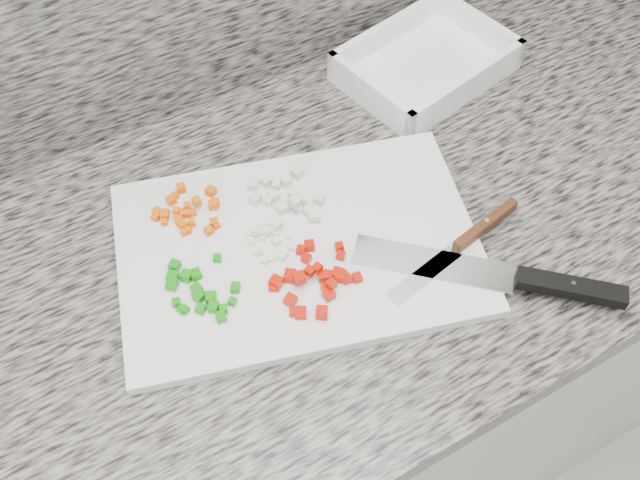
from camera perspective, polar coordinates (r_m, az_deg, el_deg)
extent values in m
cube|color=silver|center=(1.31, -6.12, -14.22)|extent=(3.92, 0.62, 0.86)
cube|color=slate|center=(0.91, -8.57, -3.79)|extent=(3.96, 0.64, 0.04)
cube|color=silver|center=(0.90, -1.73, -0.64)|extent=(0.52, 0.42, 0.02)
cube|color=#D75404|center=(0.92, -8.29, 1.17)|extent=(0.01, 0.01, 0.01)
cube|color=#D75404|center=(0.93, -11.42, 2.32)|extent=(0.01, 0.01, 0.01)
cube|color=#D75404|center=(0.93, -12.35, 1.41)|extent=(0.01, 0.01, 0.01)
cube|color=#D75404|center=(0.94, -10.15, 2.18)|extent=(0.01, 0.01, 0.01)
cube|color=#D75404|center=(0.94, -8.56, 2.81)|extent=(0.01, 0.01, 0.01)
cube|color=#D75404|center=(0.92, -10.83, 0.61)|extent=(0.01, 0.01, 0.01)
cube|color=#D75404|center=(0.96, -11.06, 4.12)|extent=(0.01, 0.01, 0.01)
cube|color=#D75404|center=(0.91, -8.88, 0.75)|extent=(0.01, 0.01, 0.01)
cube|color=#D75404|center=(0.94, -12.27, 2.20)|extent=(0.01, 0.01, 0.01)
cube|color=#D75404|center=(0.92, -8.49, 1.39)|extent=(0.01, 0.01, 0.01)
cube|color=#D75404|center=(0.93, -10.58, 2.74)|extent=(0.01, 0.01, 0.01)
cube|color=#D75404|center=(0.94, -12.33, 1.97)|extent=(0.01, 0.01, 0.01)
cube|color=#D75404|center=(0.94, -8.39, 3.01)|extent=(0.01, 0.01, 0.01)
cube|color=#D75404|center=(0.95, -8.72, 3.88)|extent=(0.02, 0.02, 0.01)
cube|color=#D75404|center=(0.95, -11.82, 3.13)|extent=(0.01, 0.01, 0.01)
cube|color=#D75404|center=(0.94, -13.00, 1.81)|extent=(0.01, 0.01, 0.01)
cube|color=#D75404|center=(0.94, -12.88, 2.23)|extent=(0.01, 0.01, 0.01)
cube|color=#D75404|center=(0.96, -11.51, 3.50)|extent=(0.01, 0.01, 0.01)
cube|color=#D75404|center=(0.92, -10.48, 0.79)|extent=(0.01, 0.01, 0.01)
cube|color=#D75404|center=(0.93, -11.22, 1.55)|extent=(0.01, 0.01, 0.01)
cube|color=#D75404|center=(0.93, -10.21, 1.34)|extent=(0.01, 0.01, 0.01)
cube|color=#D75404|center=(0.92, -10.92, 1.21)|extent=(0.01, 0.01, 0.01)
cube|color=#D75404|center=(0.94, -9.85, 3.09)|extent=(0.01, 0.01, 0.01)
cube|color=#D75404|center=(0.94, -10.67, 2.16)|extent=(0.02, 0.02, 0.01)
cube|color=beige|center=(0.93, -1.63, 3.00)|extent=(0.02, 0.02, 0.01)
cube|color=beige|center=(0.94, -5.21, 3.29)|extent=(0.02, 0.02, 0.01)
cube|color=beige|center=(0.95, -4.29, 4.69)|extent=(0.02, 0.02, 0.01)
cube|color=beige|center=(0.93, -4.21, 3.12)|extent=(0.01, 0.01, 0.01)
cube|color=beige|center=(0.92, -0.91, 2.40)|extent=(0.02, 0.02, 0.01)
cube|color=beige|center=(0.92, -3.08, 2.61)|extent=(0.01, 0.01, 0.01)
cube|color=beige|center=(0.95, -3.52, 4.39)|extent=(0.01, 0.01, 0.01)
cube|color=beige|center=(0.91, -3.60, 1.16)|extent=(0.02, 0.02, 0.01)
cube|color=beige|center=(0.94, -3.76, 3.51)|extent=(0.01, 0.01, 0.01)
cube|color=beige|center=(0.96, -1.84, 5.41)|extent=(0.02, 0.02, 0.01)
cube|color=beige|center=(0.92, -1.97, 3.09)|extent=(0.02, 0.02, 0.01)
cube|color=beige|center=(0.95, -2.70, 4.73)|extent=(0.01, 0.01, 0.01)
cube|color=beige|center=(0.91, -0.49, 1.95)|extent=(0.02, 0.02, 0.01)
cube|color=beige|center=(0.92, -1.66, 2.46)|extent=(0.01, 0.01, 0.01)
cube|color=beige|center=(0.93, -0.05, 3.31)|extent=(0.02, 0.02, 0.01)
cube|color=beige|center=(0.93, -2.22, 3.76)|extent=(0.01, 0.01, 0.01)
cube|color=beige|center=(0.90, -5.00, 0.78)|extent=(0.02, 0.02, 0.01)
cube|color=beige|center=(0.95, -5.37, 4.43)|extent=(0.02, 0.02, 0.01)
cube|color=beige|center=(0.90, -4.36, 0.64)|extent=(0.01, 0.01, 0.01)
cube|color=beige|center=(0.90, -3.97, 0.78)|extent=(0.01, 0.01, 0.01)
cube|color=#10800B|center=(0.87, -11.76, -3.49)|extent=(0.02, 0.02, 0.01)
cube|color=#10800B|center=(0.85, -8.51, -5.33)|extent=(0.02, 0.02, 0.01)
cube|color=#10800B|center=(0.87, -9.86, -3.85)|extent=(0.01, 0.01, 0.01)
cube|color=#10800B|center=(0.86, -11.42, -4.92)|extent=(0.01, 0.01, 0.01)
cube|color=#10800B|center=(0.86, -9.73, -4.29)|extent=(0.02, 0.02, 0.01)
cube|color=#10800B|center=(0.85, -7.03, -4.91)|extent=(0.01, 0.01, 0.01)
cube|color=#10800B|center=(0.85, -9.52, -5.44)|extent=(0.02, 0.02, 0.01)
cube|color=#10800B|center=(0.86, -9.68, -4.53)|extent=(0.01, 0.01, 0.01)
cube|color=#10800B|center=(0.86, -10.77, -5.48)|extent=(0.01, 0.01, 0.01)
cube|color=#10800B|center=(0.88, -10.63, -2.85)|extent=(0.02, 0.02, 0.01)
cube|color=#10800B|center=(0.86, -8.70, -4.57)|extent=(0.02, 0.02, 0.01)
cube|color=#10800B|center=(0.89, -8.23, -1.43)|extent=(0.01, 0.01, 0.01)
cube|color=#10800B|center=(0.88, -9.92, -2.71)|extent=(0.01, 0.01, 0.01)
cube|color=#10800B|center=(0.84, -7.94, -6.08)|extent=(0.01, 0.01, 0.01)
cube|color=#10800B|center=(0.86, -11.01, -5.48)|extent=(0.01, 0.01, 0.01)
cube|color=#10800B|center=(0.89, -11.54, -2.02)|extent=(0.02, 0.02, 0.01)
cube|color=#10800B|center=(0.85, -7.75, -5.48)|extent=(0.01, 0.01, 0.01)
cube|color=#10800B|center=(0.86, -6.76, -3.73)|extent=(0.01, 0.01, 0.01)
cube|color=#10800B|center=(0.86, -6.85, -3.91)|extent=(0.01, 0.01, 0.01)
cube|color=#10800B|center=(0.88, -11.71, -2.89)|extent=(0.02, 0.02, 0.01)
cube|color=#B41002|center=(0.86, -0.83, -2.49)|extent=(0.02, 0.02, 0.01)
cube|color=#B41002|center=(0.85, 0.92, -3.56)|extent=(0.01, 0.01, 0.01)
cube|color=#B41002|center=(0.85, 0.53, -3.88)|extent=(0.01, 0.01, 0.01)
cube|color=#B41002|center=(0.84, 0.15, -5.84)|extent=(0.02, 0.02, 0.01)
cube|color=#B41002|center=(0.86, -3.73, -3.70)|extent=(0.02, 0.02, 0.01)
cube|color=#B41002|center=(0.86, 0.25, -2.90)|extent=(0.02, 0.02, 0.01)
cube|color=#B41002|center=(0.86, 2.17, -3.12)|extent=(0.01, 0.01, 0.01)
cube|color=#B41002|center=(0.88, -1.11, -1.48)|extent=(0.01, 0.01, 0.01)
cube|color=#B41002|center=(0.85, -1.66, -3.04)|extent=(0.02, 0.02, 0.01)
cube|color=#B41002|center=(0.86, -3.53, -3.39)|extent=(0.02, 0.02, 0.01)
cube|color=#B41002|center=(0.89, -1.55, -0.82)|extent=(0.01, 0.01, 0.01)
cube|color=#B41002|center=(0.86, 1.44, -2.70)|extent=(0.02, 0.02, 0.01)
cube|color=#B41002|center=(0.86, 1.69, -2.91)|extent=(0.02, 0.02, 0.01)
cube|color=#B41002|center=(0.89, 1.55, -0.55)|extent=(0.01, 0.01, 0.01)
cube|color=#B41002|center=(0.89, -0.86, -0.46)|extent=(0.02, 0.02, 0.01)
cube|color=#B41002|center=(0.86, -0.21, -2.24)|extent=(0.01, 0.01, 0.01)
cube|color=#B41002|center=(0.85, 0.71, -4.38)|extent=(0.01, 0.01, 0.01)
cube|color=#B41002|center=(0.84, -2.14, -5.75)|extent=(0.01, 0.01, 0.01)
cube|color=#B41002|center=(0.86, 2.99, -3.03)|extent=(0.01, 0.01, 0.01)
cube|color=#B41002|center=(0.88, 1.68, -1.23)|extent=(0.01, 0.01, 0.01)
cube|color=#B41002|center=(0.84, -1.55, -5.83)|extent=(0.02, 0.02, 0.01)
cube|color=#B41002|center=(0.86, -2.40, -2.88)|extent=(0.02, 0.02, 0.01)
cube|color=#B41002|center=(0.85, -2.38, -4.81)|extent=(0.02, 0.02, 0.01)
cube|color=#B41002|center=(0.86, 0.67, -2.85)|extent=(0.01, 0.01, 0.01)
cube|color=beige|center=(0.89, -2.38, -0.62)|extent=(0.01, 0.01, 0.00)
cube|color=beige|center=(0.90, -2.57, 0.30)|extent=(0.01, 0.01, 0.01)
cube|color=beige|center=(0.90, -5.54, -0.09)|extent=(0.01, 0.01, 0.01)
cube|color=beige|center=(0.90, -3.55, 0.51)|extent=(0.01, 0.01, 0.01)
cube|color=beige|center=(0.90, -4.58, 0.17)|extent=(0.01, 0.01, 0.00)
cube|color=beige|center=(0.88, -2.81, -1.14)|extent=(0.01, 0.01, 0.01)
cube|color=beige|center=(0.88, -4.44, -1.61)|extent=(0.01, 0.01, 0.01)
cube|color=beige|center=(0.88, -3.06, -1.31)|extent=(0.01, 0.01, 0.01)
cube|color=beige|center=(0.89, -3.50, -0.12)|extent=(0.01, 0.01, 0.01)
cube|color=beige|center=(0.89, -4.99, -0.92)|extent=(0.01, 0.01, 0.01)
cube|color=beige|center=(0.91, -4.08, 0.66)|extent=(0.01, 0.01, 0.01)
cube|color=beige|center=(0.91, -4.06, 0.74)|extent=(0.01, 0.01, 0.01)
cube|color=beige|center=(0.88, -3.91, -1.44)|extent=(0.01, 0.01, 0.01)
cube|color=beige|center=(0.90, -5.28, 0.48)|extent=(0.01, 0.01, 0.01)
cube|color=#BABDC1|center=(0.89, 9.07, -1.91)|extent=(0.18, 0.17, 0.00)
cube|color=black|center=(0.90, 19.45, -3.60)|extent=(0.11, 0.11, 0.02)
cylinder|color=#BABDC1|center=(0.90, 19.61, -3.29)|extent=(0.01, 0.01, 0.00)
cube|color=#BABDC1|center=(0.88, 8.34, -2.78)|extent=(0.11, 0.04, 0.00)
cube|color=#472411|center=(0.93, 13.09, 1.18)|extent=(0.11, 0.03, 0.02)
cylinder|color=#BABDC1|center=(0.92, 13.19, 1.52)|extent=(0.01, 0.01, 0.00)
cube|color=white|center=(1.14, 8.37, 13.27)|extent=(0.28, 0.22, 0.01)
cube|color=white|center=(1.17, 5.51, 16.30)|extent=(0.24, 0.06, 0.04)
cube|color=white|center=(1.09, 11.70, 12.00)|extent=(0.24, 0.06, 0.04)
cube|color=white|center=(1.20, 12.55, 16.42)|extent=(0.05, 0.18, 0.04)
cube|color=white|center=(1.06, 4.05, 11.70)|extent=(0.05, 0.18, 0.04)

